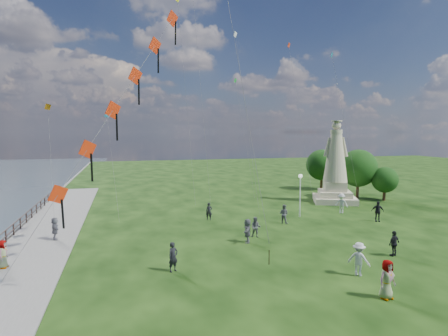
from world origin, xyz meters
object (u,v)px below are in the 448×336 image
object	(u,v)px
person_4	(387,279)
person_8	(342,203)
person_10	(3,256)
person_11	(247,231)
statue	(335,172)
person_6	(209,211)
person_0	(173,257)
person_9	(378,211)
person_7	(284,214)
person_2	(359,259)
person_1	(256,227)
person_5	(55,230)
lamppost	(300,186)
person_3	(394,243)

from	to	relation	value
person_4	person_8	bearing A→B (deg)	53.56
person_10	person_11	bearing A→B (deg)	-78.32
statue	person_6	bearing A→B (deg)	-138.91
person_0	person_9	bearing A→B (deg)	-8.35
person_9	person_7	bearing A→B (deg)	-164.78
person_6	person_2	bearing A→B (deg)	-55.94
person_6	person_9	size ratio (longest dim) A/B	0.86
person_0	person_7	xyz separation A→B (m)	(10.96, 8.96, -0.02)
person_1	person_5	size ratio (longest dim) A/B	0.95
person_11	person_7	bearing A→B (deg)	152.22
person_8	person_11	world-z (taller)	person_8
lamppost	statue	bearing A→B (deg)	38.68
person_6	person_8	bearing A→B (deg)	13.19
person_9	person_11	world-z (taller)	person_9
person_8	person_9	bearing A→B (deg)	-28.57
person_3	person_7	distance (m)	10.51
person_4	person_11	bearing A→B (deg)	98.51
person_8	person_3	bearing A→B (deg)	-62.14
person_0	person_9	distance (m)	20.78
person_0	person_4	size ratio (longest dim) A/B	0.90
person_1	person_4	world-z (taller)	person_4
statue	lamppost	size ratio (longest dim) A/B	2.29
person_2	person_3	xyz separation A→B (m)	(4.24, 2.30, -0.11)
lamppost	person_3	xyz separation A→B (m)	(0.78, -11.94, -2.12)
person_7	person_10	bearing A→B (deg)	62.56
person_9	statue	bearing A→B (deg)	107.18
person_11	person_6	bearing A→B (deg)	-152.15
person_10	person_5	bearing A→B (deg)	-12.81
person_0	person_1	size ratio (longest dim) A/B	1.09
person_2	person_8	bearing A→B (deg)	-68.35
statue	person_10	xyz separation A→B (m)	(-30.44, -13.90, -2.70)
person_4	statue	bearing A→B (deg)	53.84
person_5	person_10	bearing A→B (deg)	150.60
person_1	person_2	bearing A→B (deg)	-39.68
statue	person_4	world-z (taller)	statue
person_3	person_6	size ratio (longest dim) A/B	1.05
person_5	person_10	world-z (taller)	person_5
lamppost	person_11	size ratio (longest dim) A/B	2.33
statue	person_6	size ratio (longest dim) A/B	5.86
statue	person_3	bearing A→B (deg)	-86.15
person_0	person_5	bearing A→B (deg)	103.10
statue	person_2	size ratio (longest dim) A/B	4.93
person_6	person_9	bearing A→B (deg)	-1.94
person_7	person_11	distance (m)	6.80
person_0	person_11	size ratio (longest dim) A/B	0.99
person_7	person_9	size ratio (longest dim) A/B	0.91
person_0	person_9	size ratio (longest dim) A/B	0.93
person_8	person_10	distance (m)	29.18
lamppost	person_8	bearing A→B (deg)	5.94
person_11	person_4	bearing A→B (deg)	37.76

